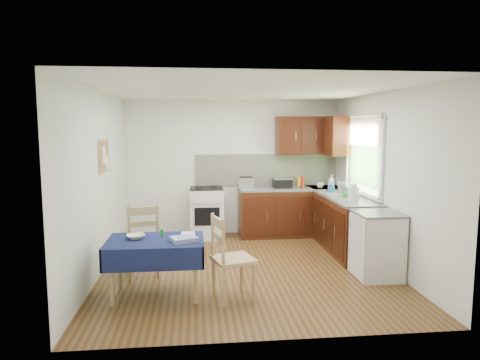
{
  "coord_description": "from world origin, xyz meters",
  "views": [
    {
      "loc": [
        -0.7,
        -5.86,
        1.99
      ],
      "look_at": [
        -0.05,
        0.27,
        1.24
      ],
      "focal_mm": 32.0,
      "sensor_mm": 36.0,
      "label": 1
    }
  ],
  "objects": [
    {
      "name": "yellow_packet",
      "position": [
        1.28,
        1.98,
        0.98
      ],
      "size": [
        0.14,
        0.12,
        0.17
      ],
      "primitive_type": "cube",
      "rotation": [
        0.0,
        0.0,
        0.3
      ],
      "color": "gold",
      "rests_on": "worktop_back"
    },
    {
      "name": "spice_jar",
      "position": [
        -1.11,
        -0.71,
        0.72
      ],
      "size": [
        0.04,
        0.04,
        0.08
      ],
      "primitive_type": "cylinder",
      "color": "#24862D",
      "rests_on": "dining_table"
    },
    {
      "name": "cup",
      "position": [
        1.57,
        1.67,
        0.95
      ],
      "size": [
        0.14,
        0.14,
        0.1
      ],
      "primitive_type": "imported",
      "rotation": [
        0.0,
        0.0,
        -0.09
      ],
      "color": "white",
      "rests_on": "worktop_back"
    },
    {
      "name": "wall_front",
      "position": [
        0.0,
        -2.1,
        1.25
      ],
      "size": [
        4.0,
        0.02,
        2.5
      ],
      "primitive_type": "cube",
      "color": "white",
      "rests_on": "ground"
    },
    {
      "name": "plate_bowl",
      "position": [
        -1.41,
        -0.81,
        0.71
      ],
      "size": [
        0.27,
        0.27,
        0.05
      ],
      "primitive_type": "imported",
      "rotation": [
        0.0,
        0.0,
        0.33
      ],
      "color": "#F5F0C9",
      "rests_on": "dining_table"
    },
    {
      "name": "dish_rack",
      "position": [
        1.7,
        0.82,
        0.93
      ],
      "size": [
        0.46,
        0.35,
        0.22
      ],
      "rotation": [
        0.0,
        0.0,
        0.16
      ],
      "color": "#98979D",
      "rests_on": "worktop_right"
    },
    {
      "name": "chair_near",
      "position": [
        -0.32,
        -1.09,
        0.53
      ],
      "size": [
        0.55,
        0.55,
        1.0
      ],
      "rotation": [
        0.0,
        0.0,
        1.86
      ],
      "color": "#A48B52",
      "rests_on": "ground"
    },
    {
      "name": "ceiling",
      "position": [
        0.0,
        0.0,
        2.5
      ],
      "size": [
        4.0,
        4.2,
        0.02
      ],
      "primitive_type": "cube",
      "color": "white",
      "rests_on": "wall_back"
    },
    {
      "name": "upper_cabinets",
      "position": [
        1.52,
        1.8,
        1.85
      ],
      "size": [
        1.2,
        0.85,
        0.7
      ],
      "color": "black",
      "rests_on": "wall_back"
    },
    {
      "name": "soap_bottle_a",
      "position": [
        1.68,
        1.37,
        1.04
      ],
      "size": [
        0.15,
        0.15,
        0.28
      ],
      "primitive_type": "imported",
      "rotation": [
        0.0,
        0.0,
        0.8
      ],
      "color": "silver",
      "rests_on": "worktop_right"
    },
    {
      "name": "splashback",
      "position": [
        0.65,
        2.08,
        1.2
      ],
      "size": [
        2.7,
        0.02,
        0.6
      ],
      "primitive_type": "cube",
      "color": "#EDE8C8",
      "rests_on": "wall_back"
    },
    {
      "name": "soap_bottle_b",
      "position": [
        1.62,
        1.17,
        0.99
      ],
      "size": [
        0.09,
        0.09,
        0.18
      ],
      "primitive_type": "imported",
      "rotation": [
        0.0,
        0.0,
        1.67
      ],
      "color": "#1C67A8",
      "rests_on": "worktop_right"
    },
    {
      "name": "sandwich_press",
      "position": [
        0.89,
        1.79,
        0.99
      ],
      "size": [
        0.33,
        0.29,
        0.19
      ],
      "rotation": [
        0.0,
        0.0,
        -0.21
      ],
      "color": "black",
      "rests_on": "worktop_back"
    },
    {
      "name": "fridge",
      "position": [
        1.7,
        -0.55,
        0.44
      ],
      "size": [
        0.58,
        0.6,
        0.89
      ],
      "color": "silver",
      "rests_on": "ground"
    },
    {
      "name": "wall_right",
      "position": [
        2.0,
        0.0,
        1.25
      ],
      "size": [
        0.02,
        4.2,
        2.5
      ],
      "primitive_type": "cube",
      "color": "white",
      "rests_on": "ground"
    },
    {
      "name": "corkboard",
      "position": [
        -1.97,
        0.3,
        1.6
      ],
      "size": [
        0.04,
        0.62,
        0.47
      ],
      "color": "#A48B52",
      "rests_on": "wall_left"
    },
    {
      "name": "sauce_bottle",
      "position": [
        1.23,
        1.66,
        1.02
      ],
      "size": [
        0.05,
        0.05,
        0.23
      ],
      "primitive_type": "cylinder",
      "color": "red",
      "rests_on": "worktop_back"
    },
    {
      "name": "window",
      "position": [
        1.97,
        0.7,
        1.65
      ],
      "size": [
        0.04,
        1.48,
        1.26
      ],
      "color": "#2E4F20",
      "rests_on": "wall_right"
    },
    {
      "name": "dining_table",
      "position": [
        -1.18,
        -0.87,
        0.58
      ],
      "size": [
        1.13,
        0.77,
        0.68
      ],
      "rotation": [
        0.0,
        0.0,
        -0.18
      ],
      "color": "#0F1A3C",
      "rests_on": "ground"
    },
    {
      "name": "base_cabinets",
      "position": [
        1.36,
        1.26,
        0.43
      ],
      "size": [
        1.9,
        2.3,
        0.86
      ],
      "color": "black",
      "rests_on": "ground"
    },
    {
      "name": "chair_far",
      "position": [
        -1.4,
        -0.21,
        0.53
      ],
      "size": [
        0.53,
        0.53,
        1.0
      ],
      "rotation": [
        0.0,
        0.0,
        3.38
      ],
      "color": "#A48B52",
      "rests_on": "ground"
    },
    {
      "name": "worktop_back",
      "position": [
        1.05,
        1.8,
        0.88
      ],
      "size": [
        1.9,
        0.6,
        0.04
      ],
      "primitive_type": "cube",
      "color": "slate",
      "rests_on": "base_cabinets"
    },
    {
      "name": "worktop_right",
      "position": [
        1.7,
        0.65,
        0.88
      ],
      "size": [
        0.6,
        1.7,
        0.04
      ],
      "primitive_type": "cube",
      "color": "slate",
      "rests_on": "base_cabinets"
    },
    {
      "name": "wall_back",
      "position": [
        0.0,
        2.1,
        1.25
      ],
      "size": [
        4.0,
        0.02,
        2.5
      ],
      "primitive_type": "cube",
      "color": "white",
      "rests_on": "ground"
    },
    {
      "name": "book",
      "position": [
        -0.88,
        -0.69,
        0.69
      ],
      "size": [
        0.17,
        0.23,
        0.02
      ],
      "primitive_type": "imported",
      "rotation": [
        0.0,
        0.0,
        0.03
      ],
      "color": "white",
      "rests_on": "dining_table"
    },
    {
      "name": "worktop_corner",
      "position": [
        1.7,
        1.8,
        0.88
      ],
      "size": [
        0.6,
        0.6,
        0.04
      ],
      "primitive_type": "cube",
      "color": "slate",
      "rests_on": "base_cabinets"
    },
    {
      "name": "floor",
      "position": [
        0.0,
        0.0,
        0.0
      ],
      "size": [
        4.2,
        4.2,
        0.0
      ],
      "primitive_type": "plane",
      "color": "#482713",
      "rests_on": "ground"
    },
    {
      "name": "stove",
      "position": [
        -0.5,
        1.8,
        0.46
      ],
      "size": [
        0.6,
        0.61,
        0.92
      ],
      "color": "silver",
      "rests_on": "ground"
    },
    {
      "name": "toaster",
      "position": [
        0.22,
        1.79,
        1.0
      ],
      "size": [
        0.28,
        0.17,
        0.22
      ],
      "rotation": [
        0.0,
        0.0,
        -0.04
      ],
      "color": "silver",
      "rests_on": "worktop_back"
    },
    {
      "name": "soap_bottle_c",
      "position": [
        1.69,
        0.62,
        0.98
      ],
      "size": [
        0.13,
        0.13,
        0.16
      ],
      "primitive_type": "imported",
      "rotation": [
        0.0,
        0.0,
        3.08
      ],
      "color": "#268C37",
      "rests_on": "worktop_right"
    },
    {
      "name": "wall_left",
      "position": [
        -2.0,
        0.0,
        1.25
      ],
      "size": [
        0.02,
        4.2,
        2.5
      ],
      "primitive_type": "cube",
      "color": "silver",
      "rests_on": "ground"
    },
    {
      "name": "tea_towel",
      "position": [
        -0.84,
        -0.98,
        0.71
      ],
      "size": [
        0.35,
        0.32,
        0.05
      ],
      "primitive_type": "cube",
      "rotation": [
        0.0,
        0.0,
        0.36
      ],
      "color": "navy",
      "rests_on": "dining_table"
    },
    {
      "name": "kettle",
      "position": [
        1.65,
        0.23,
        1.02
      ],
      "size": [
        0.17,
        0.17,
        0.28
      ],
      "color": "silver",
      "rests_on": "worktop_right"
    }
  ]
}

